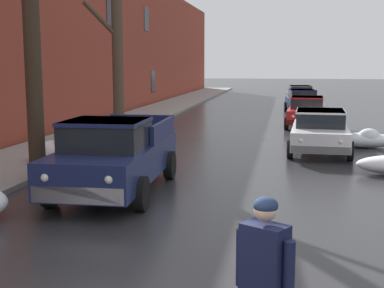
{
  "coord_description": "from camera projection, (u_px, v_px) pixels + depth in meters",
  "views": [
    {
      "loc": [
        1.61,
        -3.94,
        2.97
      ],
      "look_at": [
        -0.75,
        9.38,
        0.91
      ],
      "focal_mm": 49.72,
      "sensor_mm": 36.0,
      "label": 1
    }
  ],
  "objects": [
    {
      "name": "left_sidewalk_slab",
      "position": [
        104.0,
        130.0,
        23.13
      ],
      "size": [
        3.09,
        80.0,
        0.12
      ],
      "primitive_type": "cube",
      "color": "gray",
      "rests_on": "ground"
    },
    {
      "name": "brick_townhouse_facade",
      "position": [
        57.0,
        31.0,
        22.85
      ],
      "size": [
        0.63,
        80.0,
        8.69
      ],
      "color": "brown",
      "rests_on": "ground"
    },
    {
      "name": "snow_bank_along_left_kerb",
      "position": [
        364.0,
        140.0,
        18.84
      ],
      "size": [
        2.49,
        0.94,
        0.69
      ],
      "color": "white",
      "rests_on": "ground"
    },
    {
      "name": "snow_bank_mid_block_left",
      "position": [
        81.0,
        152.0,
        15.49
      ],
      "size": [
        2.08,
        1.18,
        0.85
      ],
      "color": "white",
      "rests_on": "ground"
    },
    {
      "name": "snow_bank_along_right_kerb",
      "position": [
        64.0,
        153.0,
        15.66
      ],
      "size": [
        2.22,
        1.48,
        0.72
      ],
      "color": "white",
      "rests_on": "ground"
    },
    {
      "name": "bare_tree_second_along_sidewalk",
      "position": [
        35.0,
        46.0,
        13.07
      ],
      "size": [
        2.88,
        1.8,
        6.45
      ],
      "color": "#382B1E",
      "rests_on": "ground"
    },
    {
      "name": "bare_tree_mid_block",
      "position": [
        117.0,
        37.0,
        19.44
      ],
      "size": [
        2.5,
        1.86,
        7.42
      ],
      "color": "#4C3D2D",
      "rests_on": "ground"
    },
    {
      "name": "pickup_truck_darkblue_approaching_near_lane",
      "position": [
        115.0,
        155.0,
        12.17
      ],
      "size": [
        2.26,
        5.25,
        1.76
      ],
      "color": "navy",
      "rests_on": "ground"
    },
    {
      "name": "sedan_white_parked_kerbside_close",
      "position": [
        320.0,
        130.0,
        17.69
      ],
      "size": [
        2.14,
        4.23,
        1.42
      ],
      "color": "silver",
      "rests_on": "ground"
    },
    {
      "name": "sedan_red_parked_kerbside_mid",
      "position": [
        307.0,
        111.0,
        24.8
      ],
      "size": [
        2.04,
        4.05,
        1.42
      ],
      "color": "red",
      "rests_on": "ground"
    },
    {
      "name": "sedan_darkblue_parked_far_down_block",
      "position": [
        302.0,
        101.0,
        31.36
      ],
      "size": [
        2.15,
        4.52,
        1.42
      ],
      "color": "navy",
      "rests_on": "ground"
    },
    {
      "name": "sedan_grey_queued_behind_truck",
      "position": [
        300.0,
        95.0,
        36.84
      ],
      "size": [
        2.09,
        4.32,
        1.42
      ],
      "color": "slate",
      "rests_on": "ground"
    },
    {
      "name": "pedestrian_with_coffee",
      "position": [
        264.0,
        272.0,
        4.96
      ],
      "size": [
        0.6,
        0.44,
        1.76
      ],
      "color": "#2D2D33",
      "rests_on": "ground"
    }
  ]
}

